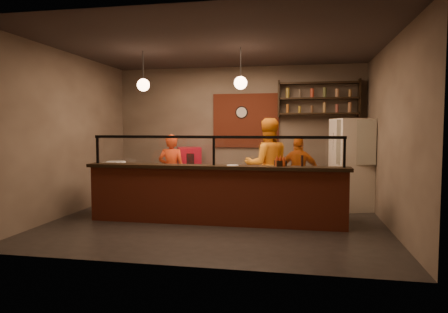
% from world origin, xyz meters
% --- Properties ---
extents(floor, '(6.00, 6.00, 0.00)m').
position_xyz_m(floor, '(0.00, 0.00, 0.00)').
color(floor, black).
rests_on(floor, ground).
extents(ceiling, '(6.00, 6.00, 0.00)m').
position_xyz_m(ceiling, '(0.00, 0.00, 3.20)').
color(ceiling, '#342B28').
rests_on(ceiling, wall_back).
extents(wall_back, '(6.00, 0.00, 6.00)m').
position_xyz_m(wall_back, '(0.00, 2.50, 1.60)').
color(wall_back, '#7D6C5B').
rests_on(wall_back, floor).
extents(wall_left, '(0.00, 5.00, 5.00)m').
position_xyz_m(wall_left, '(-3.00, 0.00, 1.60)').
color(wall_left, '#7D6C5B').
rests_on(wall_left, floor).
extents(wall_right, '(0.00, 5.00, 5.00)m').
position_xyz_m(wall_right, '(3.00, 0.00, 1.60)').
color(wall_right, '#7D6C5B').
rests_on(wall_right, floor).
extents(wall_front, '(6.00, 0.00, 6.00)m').
position_xyz_m(wall_front, '(0.00, -2.50, 1.60)').
color(wall_front, '#7D6C5B').
rests_on(wall_front, floor).
extents(brick_patch, '(1.60, 0.04, 1.30)m').
position_xyz_m(brick_patch, '(0.20, 2.47, 1.90)').
color(brick_patch, maroon).
rests_on(brick_patch, wall_back).
extents(service_counter, '(4.60, 0.25, 1.00)m').
position_xyz_m(service_counter, '(0.00, -0.30, 0.50)').
color(service_counter, maroon).
rests_on(service_counter, floor).
extents(counter_ledge, '(4.70, 0.37, 0.06)m').
position_xyz_m(counter_ledge, '(0.00, -0.30, 1.03)').
color(counter_ledge, black).
rests_on(counter_ledge, service_counter).
extents(worktop_cabinet, '(4.60, 0.75, 0.85)m').
position_xyz_m(worktop_cabinet, '(0.00, 0.20, 0.42)').
color(worktop_cabinet, gray).
rests_on(worktop_cabinet, floor).
extents(worktop, '(4.60, 0.75, 0.05)m').
position_xyz_m(worktop, '(0.00, 0.20, 0.88)').
color(worktop, white).
rests_on(worktop, worktop_cabinet).
extents(sneeze_guard, '(4.50, 0.05, 0.52)m').
position_xyz_m(sneeze_guard, '(0.00, -0.30, 1.37)').
color(sneeze_guard, white).
rests_on(sneeze_guard, counter_ledge).
extents(wall_shelving, '(1.84, 0.28, 0.85)m').
position_xyz_m(wall_shelving, '(1.90, 2.32, 2.40)').
color(wall_shelving, black).
rests_on(wall_shelving, wall_back).
extents(wall_clock, '(0.30, 0.04, 0.30)m').
position_xyz_m(wall_clock, '(0.10, 2.46, 2.10)').
color(wall_clock, black).
rests_on(wall_clock, wall_back).
extents(pendant_left, '(0.24, 0.24, 0.77)m').
position_xyz_m(pendant_left, '(-1.50, 0.20, 2.55)').
color(pendant_left, black).
rests_on(pendant_left, ceiling).
extents(pendant_right, '(0.24, 0.24, 0.77)m').
position_xyz_m(pendant_right, '(0.40, 0.20, 2.55)').
color(pendant_right, black).
rests_on(pendant_right, ceiling).
extents(cook_left, '(0.61, 0.42, 1.59)m').
position_xyz_m(cook_left, '(-1.24, 1.10, 0.79)').
color(cook_left, red).
rests_on(cook_left, floor).
extents(cook_mid, '(1.10, 0.96, 1.92)m').
position_xyz_m(cook_mid, '(0.84, 0.99, 0.96)').
color(cook_mid, orange).
rests_on(cook_mid, floor).
extents(cook_right, '(0.91, 0.38, 1.54)m').
position_xyz_m(cook_right, '(1.48, 1.47, 0.77)').
color(cook_right, '#C55812').
rests_on(cook_right, floor).
extents(fridge, '(0.98, 0.94, 1.92)m').
position_xyz_m(fridge, '(2.60, 1.53, 0.96)').
color(fridge, silver).
rests_on(fridge, floor).
extents(red_cooler, '(0.68, 0.66, 1.26)m').
position_xyz_m(red_cooler, '(-1.14, 2.15, 0.63)').
color(red_cooler, '#AC0B21').
rests_on(red_cooler, floor).
extents(pizza_dough, '(0.52, 0.52, 0.01)m').
position_xyz_m(pizza_dough, '(0.03, 0.11, 0.91)').
color(pizza_dough, white).
rests_on(pizza_dough, worktop).
extents(prep_tub_a, '(0.37, 0.34, 0.15)m').
position_xyz_m(prep_tub_a, '(-2.15, 0.32, 0.97)').
color(prep_tub_a, silver).
rests_on(prep_tub_a, worktop).
extents(prep_tub_b, '(0.35, 0.30, 0.15)m').
position_xyz_m(prep_tub_b, '(-2.15, 0.30, 0.98)').
color(prep_tub_b, silver).
rests_on(prep_tub_b, worktop).
extents(prep_tub_c, '(0.33, 0.27, 0.15)m').
position_xyz_m(prep_tub_c, '(-2.15, -0.07, 0.98)').
color(prep_tub_c, silver).
rests_on(prep_tub_c, worktop).
extents(rolling_pin, '(0.39, 0.08, 0.07)m').
position_xyz_m(rolling_pin, '(-1.16, 0.32, 0.93)').
color(rolling_pin, yellow).
rests_on(rolling_pin, worktop).
extents(condiment_caddy, '(0.22, 0.20, 0.10)m').
position_xyz_m(condiment_caddy, '(1.16, -0.24, 1.11)').
color(condiment_caddy, black).
rests_on(condiment_caddy, counter_ledge).
extents(pepper_mill, '(0.06, 0.06, 0.19)m').
position_xyz_m(pepper_mill, '(1.53, -0.22, 1.16)').
color(pepper_mill, black).
rests_on(pepper_mill, counter_ledge).
extents(small_plate, '(0.27, 0.27, 0.01)m').
position_xyz_m(small_plate, '(0.34, -0.33, 1.07)').
color(small_plate, silver).
rests_on(small_plate, counter_ledge).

